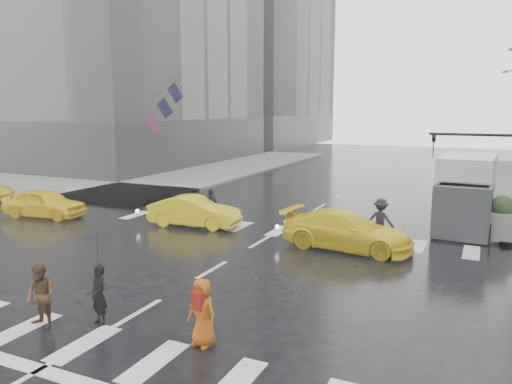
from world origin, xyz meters
The scene contains 17 objects.
ground centered at (0.00, 0.00, 0.00)m, with size 120.00×120.00×0.00m, color black.
sidewalk_nw centered at (-19.50, 17.50, 0.07)m, with size 35.00×35.00×0.15m, color gray.
building_nw_far centered at (-29.00, 56.00, 20.19)m, with size 26.05×26.05×44.00m.
road_markings centered at (0.00, 0.00, 0.01)m, with size 18.00×48.00×0.01m, color silver, non-canonical shape.
traffic_signal_pole centered at (9.01, 8.01, 3.22)m, with size 4.45×0.42×4.50m.
planter_west centered at (7.00, 8.20, 0.98)m, with size 1.10×1.10×1.80m.
planter_mid centered at (9.00, 8.20, 0.98)m, with size 1.10×1.10×1.80m.
flag_cluster centered at (-15.08, 18.50, 5.64)m, with size 2.87×3.06×4.69m.
pedestrian_black centered at (-0.42, -4.98, 1.65)m, with size 1.20×1.22×2.43m.
pedestrian_brown centered at (-1.65, -5.72, 0.82)m, with size 0.80×0.62×1.65m, color #4F331C.
pedestrian_orange centered at (2.57, -4.87, 0.82)m, with size 0.87×0.65×1.62m.
pedestrian_far_a centered at (-3.47, 5.99, 0.85)m, with size 1.00×0.61×1.70m, color black.
pedestrian_far_b centered at (4.48, 6.19, 0.90)m, with size 1.16×0.64×1.80m, color black.
taxi_front centered at (-11.88, 3.70, 0.73)m, with size 1.72×4.26×1.45m, color yellow.
taxi_mid centered at (-3.91, 5.18, 0.70)m, with size 1.49×4.27×1.41m, color yellow.
taxi_rear centered at (3.52, 4.48, 0.74)m, with size 2.08×4.53×1.49m, color yellow.
box_truck centered at (7.50, 10.20, 1.75)m, with size 2.31×6.17×3.28m.
Camera 1 is at (8.29, -14.23, 5.49)m, focal length 35.00 mm.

